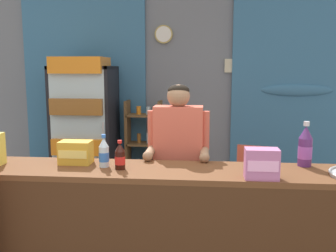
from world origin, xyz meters
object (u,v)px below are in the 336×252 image
object	(u,v)px
shopkeeper	(178,153)
snack_box_choco_powder	(76,152)
soda_bottle_grape_soda	(305,147)
soda_bottle_water	(104,153)
drink_fridge	(85,122)
plastic_lawn_chair	(257,175)
bottle_shelf_rack	(144,147)
stall_counter	(150,225)
snack_box_wafer	(262,164)
soda_bottle_cola	(120,157)

from	to	relation	value
shopkeeper	snack_box_choco_powder	xyz separation A→B (m)	(-0.75, -0.40, 0.08)
shopkeeper	soda_bottle_grape_soda	xyz separation A→B (m)	(0.96, -0.30, 0.14)
soda_bottle_grape_soda	soda_bottle_water	size ratio (longest dim) A/B	1.38
drink_fridge	plastic_lawn_chair	size ratio (longest dim) A/B	2.15
soda_bottle_grape_soda	soda_bottle_water	distance (m)	1.48
bottle_shelf_rack	plastic_lawn_chair	bearing A→B (deg)	-23.69
stall_counter	shopkeeper	xyz separation A→B (m)	(0.16, 0.60, 0.39)
snack_box_wafer	stall_counter	bearing A→B (deg)	175.29
shopkeeper	snack_box_wafer	size ratio (longest dim) A/B	7.28
plastic_lawn_chair	soda_bottle_grape_soda	xyz separation A→B (m)	(0.13, -1.48, 0.64)
plastic_lawn_chair	snack_box_wafer	xyz separation A→B (m)	(-0.24, -1.85, 0.60)
bottle_shelf_rack	plastic_lawn_chair	world-z (taller)	bottle_shelf_rack
stall_counter	bottle_shelf_rack	bearing A→B (deg)	100.08
drink_fridge	soda_bottle_grape_soda	world-z (taller)	drink_fridge
soda_bottle_cola	soda_bottle_grape_soda	bearing A→B (deg)	9.22
drink_fridge	snack_box_wafer	distance (m)	2.95
soda_bottle_cola	plastic_lawn_chair	bearing A→B (deg)	54.52
soda_bottle_cola	stall_counter	bearing A→B (deg)	-20.43
snack_box_choco_powder	soda_bottle_grape_soda	bearing A→B (deg)	3.13
snack_box_wafer	snack_box_choco_powder	distance (m)	1.37
plastic_lawn_chair	snack_box_choco_powder	size ratio (longest dim) A/B	3.61
plastic_lawn_chair	shopkeeper	bearing A→B (deg)	-125.08
soda_bottle_grape_soda	soda_bottle_cola	bearing A→B (deg)	-170.78
shopkeeper	soda_bottle_water	world-z (taller)	shopkeeper
stall_counter	plastic_lawn_chair	bearing A→B (deg)	61.11
soda_bottle_grape_soda	soda_bottle_water	world-z (taller)	soda_bottle_grape_soda
snack_box_wafer	shopkeeper	bearing A→B (deg)	131.58
soda_bottle_water	snack_box_wafer	distance (m)	1.12
bottle_shelf_rack	snack_box_choco_powder	xyz separation A→B (m)	(-0.17, -2.20, 0.42)
drink_fridge	snack_box_wafer	xyz separation A→B (m)	(1.91, -2.25, 0.08)
stall_counter	drink_fridge	world-z (taller)	drink_fridge
plastic_lawn_chair	soda_bottle_grape_soda	size ratio (longest dim) A/B	2.58
soda_bottle_water	snack_box_wafer	world-z (taller)	soda_bottle_water
bottle_shelf_rack	soda_bottle_water	bearing A→B (deg)	-88.24
stall_counter	snack_box_wafer	distance (m)	0.89
stall_counter	snack_box_choco_powder	distance (m)	0.79
bottle_shelf_rack	drink_fridge	bearing A→B (deg)	-163.45
stall_counter	soda_bottle_cola	distance (m)	0.53
drink_fridge	soda_bottle_water	xyz separation A→B (m)	(0.81, -2.05, 0.08)
stall_counter	plastic_lawn_chair	distance (m)	2.04
snack_box_choco_powder	shopkeeper	bearing A→B (deg)	27.76
stall_counter	drink_fridge	distance (m)	2.51
soda_bottle_water	snack_box_choco_powder	distance (m)	0.25
soda_bottle_grape_soda	snack_box_wafer	xyz separation A→B (m)	(-0.37, -0.36, -0.04)
plastic_lawn_chair	soda_bottle_cola	bearing A→B (deg)	-125.48
stall_counter	shopkeeper	world-z (taller)	shopkeeper
bottle_shelf_rack	shopkeeper	size ratio (longest dim) A/B	0.81
soda_bottle_grape_soda	soda_bottle_cola	xyz separation A→B (m)	(-1.34, -0.22, -0.05)
bottle_shelf_rack	soda_bottle_grape_soda	bearing A→B (deg)	-53.78
drink_fridge	bottle_shelf_rack	size ratio (longest dim) A/B	1.44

